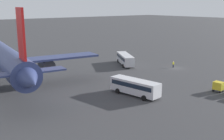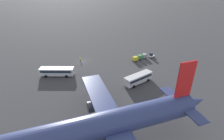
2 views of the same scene
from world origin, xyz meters
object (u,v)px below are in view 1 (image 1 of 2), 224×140
(airplane, at_px, (5,59))
(shuttle_bus_far, at_px, (135,86))
(shuttle_bus_near, at_px, (125,58))
(cargo_cart_yellow, at_px, (218,86))
(worker_person, at_px, (173,64))

(airplane, relative_size, shuttle_bus_far, 4.34)
(airplane, height_order, shuttle_bus_near, airplane)
(airplane, xyz_separation_m, cargo_cart_yellow, (-29.49, -33.01, -5.22))
(airplane, xyz_separation_m, shuttle_bus_near, (2.48, -35.67, -4.56))
(shuttle_bus_near, bearing_deg, cargo_cart_yellow, -156.47)
(airplane, distance_m, cargo_cart_yellow, 44.57)
(airplane, bearing_deg, worker_person, -93.08)
(shuttle_bus_near, height_order, cargo_cart_yellow, shuttle_bus_near)
(shuttle_bus_far, relative_size, cargo_cart_yellow, 5.08)
(airplane, xyz_separation_m, worker_person, (-8.93, -43.85, -5.54))
(airplane, bearing_deg, cargo_cart_yellow, -123.34)
(shuttle_bus_near, height_order, worker_person, shuttle_bus_near)
(shuttle_bus_near, height_order, shuttle_bus_far, shuttle_bus_far)
(shuttle_bus_near, xyz_separation_m, cargo_cart_yellow, (-31.97, 2.66, -0.66))
(worker_person, relative_size, cargo_cart_yellow, 0.81)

